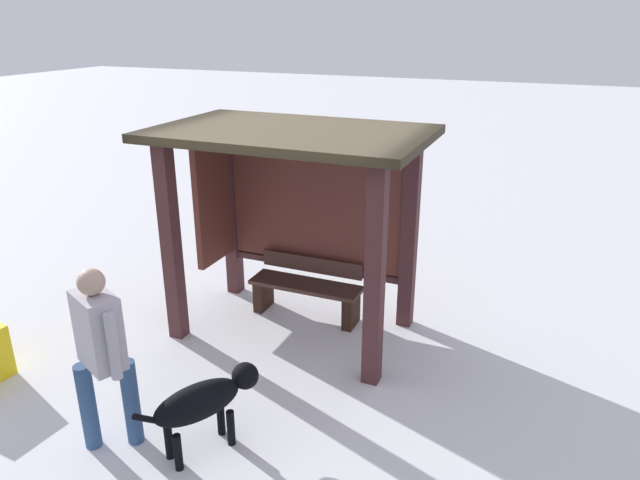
{
  "coord_description": "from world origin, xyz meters",
  "views": [
    {
      "loc": [
        2.68,
        -5.57,
        3.5
      ],
      "look_at": [
        0.34,
        -0.02,
        1.2
      ],
      "focal_mm": 32.98,
      "sensor_mm": 36.0,
      "label": 1
    }
  ],
  "objects_px": {
    "bus_shelter": "(291,183)",
    "dog": "(205,401)",
    "bench_left_inside": "(307,290)",
    "person_walking": "(101,346)"
  },
  "relations": [
    {
      "from": "bus_shelter",
      "to": "bench_left_inside",
      "type": "distance_m",
      "value": 1.41
    },
    {
      "from": "bench_left_inside",
      "to": "person_walking",
      "type": "distance_m",
      "value": 2.93
    },
    {
      "from": "bench_left_inside",
      "to": "bus_shelter",
      "type": "bearing_deg",
      "value": -114.93
    },
    {
      "from": "person_walking",
      "to": "dog",
      "type": "distance_m",
      "value": 0.96
    },
    {
      "from": "bus_shelter",
      "to": "dog",
      "type": "height_order",
      "value": "bus_shelter"
    },
    {
      "from": "person_walking",
      "to": "bus_shelter",
      "type": "bearing_deg",
      "value": 79.15
    },
    {
      "from": "bus_shelter",
      "to": "dog",
      "type": "bearing_deg",
      "value": -83.07
    },
    {
      "from": "bench_left_inside",
      "to": "person_walking",
      "type": "relative_size",
      "value": 0.83
    },
    {
      "from": "bench_left_inside",
      "to": "person_walking",
      "type": "height_order",
      "value": "person_walking"
    },
    {
      "from": "person_walking",
      "to": "bench_left_inside",
      "type": "bearing_deg",
      "value": 78.09
    }
  ]
}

